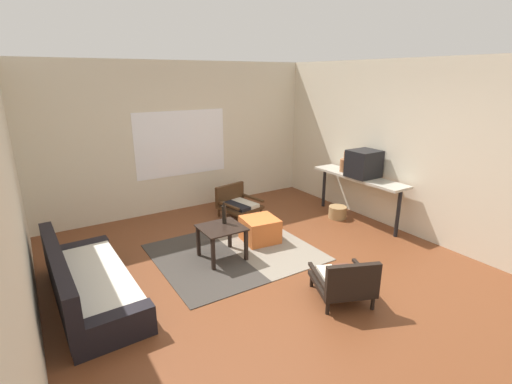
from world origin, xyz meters
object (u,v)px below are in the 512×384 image
object	(u,v)px
console_shelf	(359,180)
glass_bottle	(224,214)
armchair_striped_foreground	(344,281)
crt_television	(364,164)
wicker_basket	(338,212)
clay_vase	(345,165)
couch	(87,284)
coffee_table	(222,234)
ottoman_orange	(260,230)
armchair_by_window	(237,202)

from	to	relation	value
console_shelf	glass_bottle	size ratio (longest dim) A/B	5.78
armchair_striped_foreground	crt_television	distance (m)	2.67
wicker_basket	clay_vase	bearing A→B (deg)	26.54
crt_television	clay_vase	xyz separation A→B (m)	(0.00, 0.42, -0.10)
clay_vase	armchair_striped_foreground	bearing A→B (deg)	-134.41
crt_television	clay_vase	distance (m)	0.43
clay_vase	couch	bearing A→B (deg)	-174.04
coffee_table	clay_vase	size ratio (longest dim) A/B	1.60
coffee_table	ottoman_orange	bearing A→B (deg)	14.32
armchair_by_window	ottoman_orange	xyz separation A→B (m)	(-0.24, -1.14, -0.06)
armchair_by_window	crt_television	size ratio (longest dim) A/B	1.55
armchair_by_window	crt_television	world-z (taller)	crt_television
clay_vase	wicker_basket	distance (m)	0.86
couch	coffee_table	world-z (taller)	couch
armchair_by_window	crt_television	bearing A→B (deg)	-39.72
armchair_by_window	clay_vase	xyz separation A→B (m)	(1.67, -0.97, 0.68)
armchair_striped_foreground	clay_vase	size ratio (longest dim) A/B	2.27
coffee_table	console_shelf	xyz separation A→B (m)	(2.67, 0.03, 0.35)
clay_vase	glass_bottle	size ratio (longest dim) A/B	1.15
console_shelf	wicker_basket	world-z (taller)	console_shelf
glass_bottle	console_shelf	bearing A→B (deg)	-1.66
armchair_by_window	clay_vase	bearing A→B (deg)	-30.07
ottoman_orange	wicker_basket	world-z (taller)	ottoman_orange
armchair_striped_foreground	clay_vase	distance (m)	2.92
crt_television	ottoman_orange	bearing A→B (deg)	172.84
armchair_by_window	crt_television	xyz separation A→B (m)	(1.67, -1.38, 0.78)
crt_television	console_shelf	bearing A→B (deg)	87.62
clay_vase	armchair_by_window	bearing A→B (deg)	149.93
armchair_striped_foreground	wicker_basket	size ratio (longest dim) A/B	2.60
clay_vase	coffee_table	bearing A→B (deg)	-172.11
crt_television	glass_bottle	distance (m)	2.60
couch	clay_vase	bearing A→B (deg)	5.96
couch	clay_vase	distance (m)	4.50
coffee_table	console_shelf	distance (m)	2.69
ottoman_orange	console_shelf	xyz separation A→B (m)	(1.91, -0.16, 0.54)
armchair_by_window	console_shelf	bearing A→B (deg)	-38.08
couch	armchair_by_window	xyz separation A→B (m)	(2.75, 1.43, 0.05)
armchair_striped_foreground	wicker_basket	bearing A→B (deg)	47.30
armchair_striped_foreground	wicker_basket	distance (m)	2.62
armchair_striped_foreground	ottoman_orange	world-z (taller)	armchair_striped_foreground
console_shelf	crt_television	bearing A→B (deg)	-92.38
coffee_table	crt_television	size ratio (longest dim) A/B	1.20
couch	armchair_by_window	distance (m)	3.10
coffee_table	wicker_basket	world-z (taller)	coffee_table
clay_vase	glass_bottle	distance (m)	2.60
armchair_striped_foreground	glass_bottle	size ratio (longest dim) A/B	2.62
crt_television	clay_vase	size ratio (longest dim) A/B	1.33
armchair_by_window	wicker_basket	world-z (taller)	armchair_by_window
crt_television	armchair_by_window	bearing A→B (deg)	140.28
couch	armchair_by_window	bearing A→B (deg)	27.42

